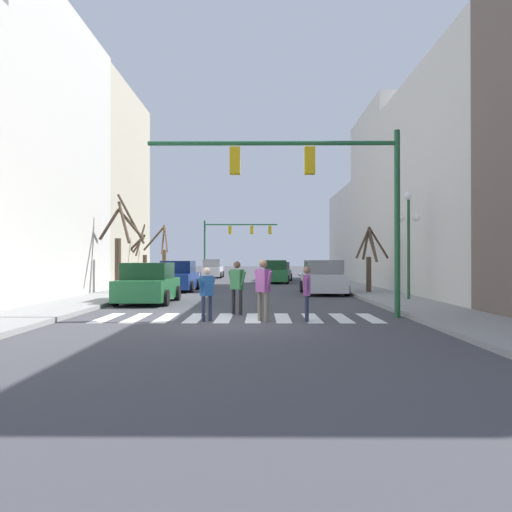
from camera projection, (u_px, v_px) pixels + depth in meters
ground_plane at (236, 324)px, 13.86m from camera, size 240.00×240.00×0.00m
sidewalk_left at (5, 321)px, 13.91m from camera, size 2.57×90.00×0.15m
sidewalk_right at (469, 322)px, 13.80m from camera, size 2.57×90.00×0.15m
building_row_left at (20, 167)px, 23.66m from camera, size 6.00×30.01×13.13m
building_row_right at (440, 197)px, 27.96m from camera, size 6.00×42.95×11.89m
crosswalk_stripes at (239, 318)px, 15.33m from camera, size 8.55×2.60×0.01m
traffic_signal_near at (320, 179)px, 15.50m from camera, size 7.85×0.28×5.83m
traffic_signal_far at (233, 235)px, 50.22m from camera, size 7.40×0.28×5.73m
street_lamp_right_corner at (409, 223)px, 20.75m from camera, size 0.95×0.36×4.49m
car_parked_right_far at (275, 272)px, 38.15m from camera, size 2.02×4.45×1.75m
car_parked_left_far at (178, 277)px, 28.52m from camera, size 2.07×4.60×1.73m
car_parked_left_near at (148, 284)px, 20.57m from camera, size 2.18×4.38×1.67m
car_parked_left_mid at (212, 269)px, 49.14m from camera, size 2.04×4.72×1.83m
car_driving_away_lane at (279, 272)px, 43.43m from camera, size 2.14×4.46×1.59m
car_at_intersection at (323, 278)px, 25.92m from camera, size 2.20×4.47×1.77m
pedestrian_on_left_sidewalk at (207, 289)px, 14.52m from camera, size 0.51×0.56×1.57m
pedestrian_near_right_corner at (237, 283)px, 16.29m from camera, size 0.65×0.52×1.74m
pedestrian_waiting_at_curb at (307, 289)px, 14.53m from camera, size 0.25×0.69×1.59m
pedestrian_crossing_street at (263, 285)px, 14.50m from camera, size 0.56×0.66×1.80m
street_tree_left_near at (142, 260)px, 32.56m from camera, size 1.51×1.49×3.97m
street_tree_left_far at (370, 259)px, 25.38m from camera, size 1.89×1.76×3.36m
street_tree_left_mid at (120, 248)px, 25.38m from camera, size 2.53×1.64×5.01m
street_tree_right_near at (163, 257)px, 34.94m from camera, size 1.95×1.55×4.10m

